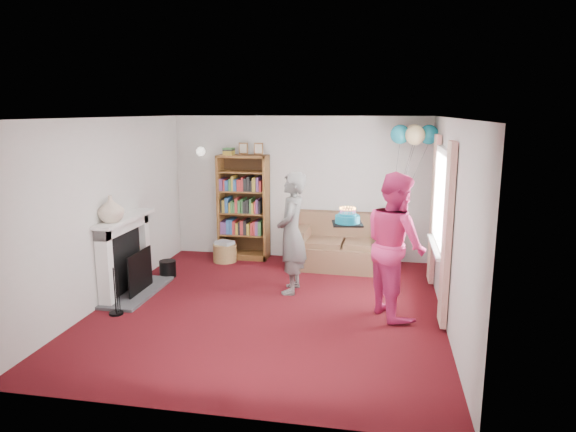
% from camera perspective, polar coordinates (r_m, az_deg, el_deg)
% --- Properties ---
extents(ground, '(5.00, 5.00, 0.00)m').
position_cam_1_polar(ground, '(6.97, -2.10, -10.15)').
color(ground, '#38080B').
rests_on(ground, ground).
extents(wall_back, '(4.50, 0.02, 2.50)m').
position_cam_1_polar(wall_back, '(9.04, 1.28, 3.12)').
color(wall_back, silver).
rests_on(wall_back, ground).
extents(wall_left, '(0.02, 5.00, 2.50)m').
position_cam_1_polar(wall_left, '(7.43, -19.44, 0.60)').
color(wall_left, silver).
rests_on(wall_left, ground).
extents(wall_right, '(0.02, 5.00, 2.50)m').
position_cam_1_polar(wall_right, '(6.51, 17.61, -0.77)').
color(wall_right, silver).
rests_on(wall_right, ground).
extents(ceiling, '(4.50, 5.00, 0.01)m').
position_cam_1_polar(ceiling, '(6.48, -2.27, 10.89)').
color(ceiling, white).
rests_on(ceiling, wall_back).
extents(fireplace, '(0.55, 1.80, 1.12)m').
position_cam_1_polar(fireplace, '(7.68, -17.25, -4.59)').
color(fireplace, '#3F3F42').
rests_on(fireplace, ground).
extents(window_bay, '(0.14, 2.02, 2.20)m').
position_cam_1_polar(window_bay, '(7.10, 16.57, -0.10)').
color(window_bay, white).
rests_on(window_bay, ground).
extents(wall_sconce, '(0.16, 0.23, 0.16)m').
position_cam_1_polar(wall_sconce, '(9.27, -9.67, 7.10)').
color(wall_sconce, gold).
rests_on(wall_sconce, ground).
extents(bookcase, '(0.87, 0.42, 2.05)m').
position_cam_1_polar(bookcase, '(9.10, -4.91, 0.92)').
color(bookcase, '#472B14').
rests_on(bookcase, ground).
extents(sofa, '(1.67, 0.88, 0.88)m').
position_cam_1_polar(sofa, '(8.71, 6.24, -3.45)').
color(sofa, brown).
rests_on(sofa, ground).
extents(wicker_basket, '(0.41, 0.41, 0.37)m').
position_cam_1_polar(wicker_basket, '(9.04, -7.03, -4.00)').
color(wicker_basket, '#997447').
rests_on(wicker_basket, ground).
extents(person_striped, '(0.43, 0.64, 1.74)m').
position_cam_1_polar(person_striped, '(7.32, 0.41, -1.92)').
color(person_striped, black).
rests_on(person_striped, ground).
extents(person_magenta, '(1.03, 1.12, 1.85)m').
position_cam_1_polar(person_magenta, '(6.63, 11.83, -3.14)').
color(person_magenta, '#CF2968').
rests_on(person_magenta, ground).
extents(birthday_cake, '(0.39, 0.39, 0.22)m').
position_cam_1_polar(birthday_cake, '(6.77, 6.62, -0.37)').
color(birthday_cake, black).
rests_on(birthday_cake, ground).
extents(balloons, '(0.75, 0.75, 1.71)m').
position_cam_1_polar(balloons, '(8.40, 13.87, 8.79)').
color(balloons, '#3F3F3F').
rests_on(balloons, ground).
extents(mantel_vase, '(0.44, 0.44, 0.36)m').
position_cam_1_polar(mantel_vase, '(7.23, -19.09, 0.76)').
color(mantel_vase, beige).
rests_on(mantel_vase, fireplace).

